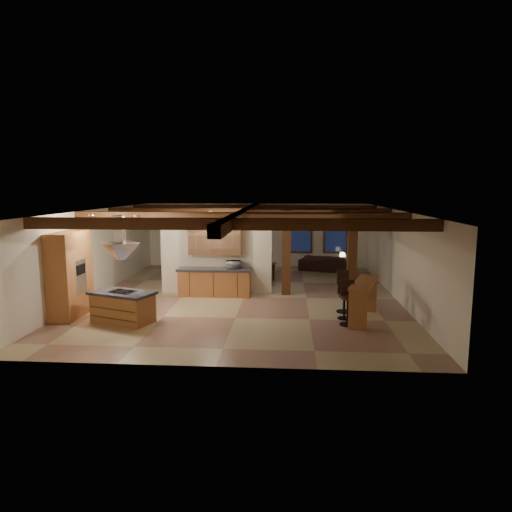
{
  "coord_description": "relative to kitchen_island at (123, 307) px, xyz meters",
  "views": [
    {
      "loc": [
        1.45,
        -14.8,
        3.63
      ],
      "look_at": [
        0.37,
        0.5,
        1.31
      ],
      "focal_mm": 32.0,
      "sensor_mm": 36.0,
      "label": 1
    }
  ],
  "objects": [
    {
      "name": "timber_posts",
      "position": [
        5.51,
        3.57,
        1.33
      ],
      "size": [
        2.5,
        0.3,
        2.9
      ],
      "color": "#402110",
      "rests_on": "ground"
    },
    {
      "name": "bar_stool_a",
      "position": [
        6.05,
        0.17,
        0.18
      ],
      "size": [
        0.42,
        0.42,
        1.19
      ],
      "color": "black",
      "rests_on": "ground"
    },
    {
      "name": "back_counter",
      "position": [
        2.01,
        3.18,
        0.05
      ],
      "size": [
        2.5,
        0.66,
        0.94
      ],
      "color": "#A86936",
      "rests_on": "ground"
    },
    {
      "name": "upper_display_cabinet",
      "position": [
        2.01,
        3.38,
        1.42
      ],
      "size": [
        1.8,
        0.36,
        0.95
      ],
      "color": "#A86936",
      "rests_on": "partition_wall"
    },
    {
      "name": "dining_chairs",
      "position": [
        2.9,
        5.63,
        0.2
      ],
      "size": [
        2.02,
        2.02,
        1.24
      ],
      "color": "#402110",
      "rests_on": "ground"
    },
    {
      "name": "pantry_cabinet",
      "position": [
        -1.66,
        0.47,
        0.77
      ],
      "size": [
        0.67,
        1.6,
        2.4
      ],
      "color": "#A86936",
      "rests_on": "ground"
    },
    {
      "name": "dining_table",
      "position": [
        2.9,
        5.63,
        -0.08
      ],
      "size": [
        2.24,
        1.65,
        0.7
      ],
      "primitive_type": "imported",
      "rotation": [
        0.0,
        0.0,
        -0.3
      ],
      "color": "#391F0E",
      "rests_on": "ground"
    },
    {
      "name": "bar_stool_b",
      "position": [
        6.03,
        0.76,
        0.1
      ],
      "size": [
        0.37,
        0.38,
        1.04
      ],
      "color": "black",
      "rests_on": "ground"
    },
    {
      "name": "sofa",
      "position": [
        6.14,
        8.17,
        -0.09
      ],
      "size": [
        2.47,
        1.51,
        0.67
      ],
      "primitive_type": "imported",
      "rotation": [
        0.0,
        0.0,
        2.86
      ],
      "color": "black",
      "rests_on": "ground"
    },
    {
      "name": "table_lamp",
      "position": [
        6.83,
        8.09,
        0.3
      ],
      "size": [
        0.26,
        0.26,
        0.31
      ],
      "color": "black",
      "rests_on": "side_table"
    },
    {
      "name": "ceiling_beams",
      "position": [
        3.01,
        3.07,
        2.33
      ],
      "size": [
        10.0,
        12.0,
        0.28
      ],
      "color": "#402110",
      "rests_on": "room_walls"
    },
    {
      "name": "bar_counter",
      "position": [
        6.55,
        0.64,
        0.3
      ],
      "size": [
        1.14,
        2.13,
        1.09
      ],
      "color": "#A86936",
      "rests_on": "ground"
    },
    {
      "name": "range_hood",
      "position": [
        -0.0,
        0.0,
        1.35
      ],
      "size": [
        1.1,
        1.1,
        1.4
      ],
      "color": "silver",
      "rests_on": "room_walls"
    },
    {
      "name": "room_walls",
      "position": [
        3.01,
        3.07,
        1.35
      ],
      "size": [
        12.0,
        12.0,
        12.0
      ],
      "color": "silver",
      "rests_on": "ground"
    },
    {
      "name": "kitchen_island",
      "position": [
        0.0,
        0.0,
        0.0
      ],
      "size": [
        1.93,
        1.46,
        0.85
      ],
      "color": "#A86936",
      "rests_on": "ground"
    },
    {
      "name": "back_windows",
      "position": [
        5.81,
        9.0,
        1.07
      ],
      "size": [
        2.7,
        0.07,
        1.7
      ],
      "color": "#402110",
      "rests_on": "room_walls"
    },
    {
      "name": "microwave",
      "position": [
        2.65,
        3.18,
        0.64
      ],
      "size": [
        0.53,
        0.4,
        0.27
      ],
      "primitive_type": "imported",
      "rotation": [
        0.0,
        0.0,
        3.3
      ],
      "color": "#AEAEB3",
      "rests_on": "back_counter"
    },
    {
      "name": "bar_stool_c",
      "position": [
        6.1,
        1.45,
        0.19
      ],
      "size": [
        0.43,
        0.45,
        1.22
      ],
      "color": "black",
      "rests_on": "ground"
    },
    {
      "name": "side_table",
      "position": [
        6.83,
        8.09,
        -0.17
      ],
      "size": [
        0.46,
        0.46,
        0.51
      ],
      "primitive_type": "cube",
      "rotation": [
        0.0,
        0.0,
        0.13
      ],
      "color": "#402110",
      "rests_on": "ground"
    },
    {
      "name": "ground",
      "position": [
        3.01,
        3.07,
        -0.43
      ],
      "size": [
        12.0,
        12.0,
        0.0
      ],
      "primitive_type": "plane",
      "color": "tan",
      "rests_on": "ground"
    },
    {
      "name": "recessed_cans",
      "position": [
        0.47,
        1.13,
        2.44
      ],
      "size": [
        3.16,
        2.46,
        0.03
      ],
      "color": "silver",
      "rests_on": "room_walls"
    },
    {
      "name": "framed_art",
      "position": [
        1.51,
        9.0,
        1.27
      ],
      "size": [
        0.65,
        0.05,
        0.85
      ],
      "color": "#402110",
      "rests_on": "room_walls"
    },
    {
      "name": "partition_wall",
      "position": [
        2.01,
        3.57,
        0.67
      ],
      "size": [
        3.8,
        0.18,
        2.2
      ],
      "primitive_type": "cube",
      "color": "silver",
      "rests_on": "ground"
    }
  ]
}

